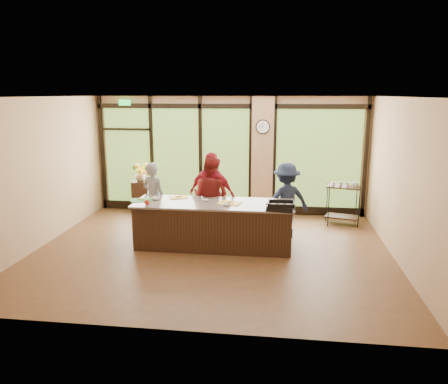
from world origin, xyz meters
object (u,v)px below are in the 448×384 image
(roasting_pan, at_px, (281,208))
(bar_cart, at_px, (343,199))
(island_base, at_px, (214,225))
(cook_left, at_px, (154,198))
(flower_stand, at_px, (141,197))
(cook_right, at_px, (286,200))

(roasting_pan, xyz_separation_m, bar_cart, (1.46, 2.30, -0.34))
(island_base, relative_size, cook_left, 1.93)
(flower_stand, bearing_deg, cook_left, -69.28)
(roasting_pan, distance_m, flower_stand, 4.54)
(cook_right, relative_size, bar_cart, 1.57)
(cook_left, height_order, cook_right, cook_right)
(flower_stand, height_order, bar_cart, bar_cart)
(cook_left, relative_size, roasting_pan, 3.25)
(cook_left, xyz_separation_m, cook_right, (2.89, 0.11, 0.01))
(island_base, xyz_separation_m, flower_stand, (-2.27, 2.30, -0.02))
(cook_left, bearing_deg, cook_right, -153.37)
(cook_left, relative_size, bar_cart, 1.55)
(island_base, distance_m, flower_stand, 3.23)
(island_base, distance_m, cook_right, 1.70)
(cook_right, xyz_separation_m, bar_cart, (1.35, 1.09, -0.19))
(bar_cart, bearing_deg, cook_left, -148.88)
(island_base, distance_m, roasting_pan, 1.49)
(roasting_pan, bearing_deg, cook_left, 168.49)
(cook_right, bearing_deg, bar_cart, -163.31)
(roasting_pan, relative_size, flower_stand, 0.58)
(cook_right, height_order, roasting_pan, cook_right)
(bar_cart, bearing_deg, island_base, -130.68)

